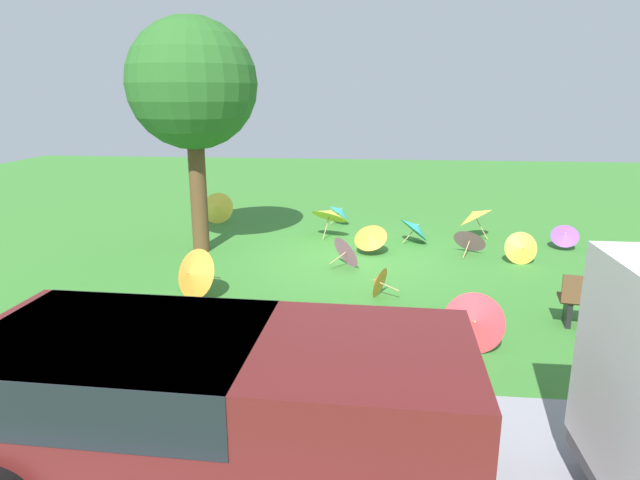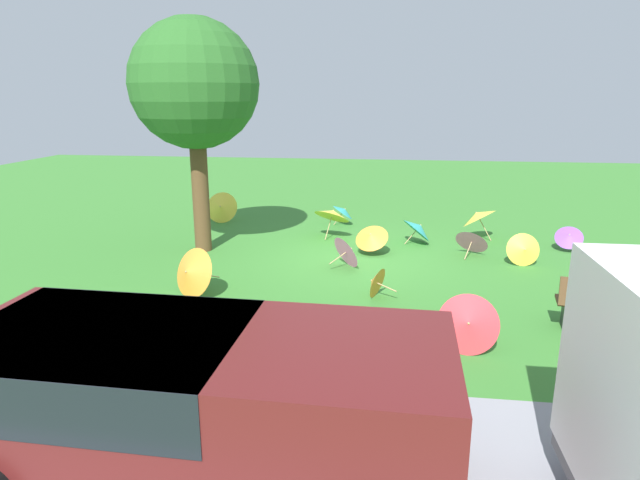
{
  "view_description": "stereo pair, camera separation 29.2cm",
  "coord_description": "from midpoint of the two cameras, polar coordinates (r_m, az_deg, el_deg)",
  "views": [
    {
      "loc": [
        -0.53,
        12.0,
        3.63
      ],
      "look_at": [
        0.67,
        0.71,
        0.6
      ],
      "focal_mm": 30.56,
      "sensor_mm": 36.0,
      "label": 1
    },
    {
      "loc": [
        -0.82,
        11.97,
        3.63
      ],
      "look_at": [
        0.67,
        0.71,
        0.6
      ],
      "focal_mm": 30.56,
      "sensor_mm": 36.0,
      "label": 2
    }
  ],
  "objects": [
    {
      "name": "parasol_orange_0",
      "position": [
        10.13,
        5.17,
        -4.34
      ],
      "size": [
        0.65,
        0.64,
        0.59
      ],
      "color": "tan",
      "rests_on": "ground"
    },
    {
      "name": "parasol_orange_2",
      "position": [
        10.27,
        -14.06,
        -3.42
      ],
      "size": [
        1.09,
        1.07,
        0.95
      ],
      "color": "tan",
      "rests_on": "ground"
    },
    {
      "name": "ground",
      "position": [
        12.54,
        2.73,
        -1.91
      ],
      "size": [
        40.0,
        40.0,
        0.0
      ],
      "primitive_type": "plane",
      "color": "#387A2D"
    },
    {
      "name": "parasol_yellow_0",
      "position": [
        12.75,
        19.77,
        -0.8
      ],
      "size": [
        0.76,
        0.66,
        0.73
      ],
      "color": "tan",
      "rests_on": "ground"
    },
    {
      "name": "parasol_yellow_3",
      "position": [
        14.69,
        15.31,
        2.56
      ],
      "size": [
        1.2,
        1.22,
        0.94
      ],
      "color": "tan",
      "rests_on": "ground"
    },
    {
      "name": "parasol_teal_1",
      "position": [
        15.68,
        1.6,
        3.09
      ],
      "size": [
        0.75,
        0.79,
        0.66
      ],
      "color": "tan",
      "rests_on": "ground"
    },
    {
      "name": "parasol_purple_0",
      "position": [
        14.33,
        23.75,
        0.52
      ],
      "size": [
        0.77,
        0.71,
        0.65
      ],
      "color": "tan",
      "rests_on": "ground"
    },
    {
      "name": "parasol_yellow_2",
      "position": [
        16.19,
        -11.26,
        3.35
      ],
      "size": [
        0.93,
        0.81,
        0.92
      ],
      "color": "tan",
      "rests_on": "ground"
    },
    {
      "name": "parasol_pink_2",
      "position": [
        13.16,
        14.85,
        0.09
      ],
      "size": [
        0.94,
        0.87,
        0.7
      ],
      "color": "tan",
      "rests_on": "ground"
    },
    {
      "name": "parasol_yellow_1",
      "position": [
        14.21,
        0.47,
        2.77
      ],
      "size": [
        1.25,
        1.24,
        0.93
      ],
      "color": "tan",
      "rests_on": "ground"
    },
    {
      "name": "park_bench",
      "position": [
        9.71,
        27.66,
        -5.87
      ],
      "size": [
        1.66,
        0.74,
        0.9
      ],
      "color": "brown",
      "rests_on": "ground"
    },
    {
      "name": "parasol_pink_3",
      "position": [
        11.8,
        2.3,
        -1.09
      ],
      "size": [
        0.84,
        0.88,
        0.75
      ],
      "color": "tan",
      "rests_on": "ground"
    },
    {
      "name": "parasol_teal_0",
      "position": [
        13.89,
        9.43,
        1.32
      ],
      "size": [
        0.97,
        1.03,
        0.75
      ],
      "color": "tan",
      "rests_on": "ground"
    },
    {
      "name": "parasol_red_1",
      "position": [
        8.28,
        14.89,
        -8.33
      ],
      "size": [
        0.95,
        0.88,
        0.86
      ],
      "color": "tan",
      "rests_on": "ground"
    },
    {
      "name": "van_dark",
      "position": [
        5.4,
        -13.73,
        -15.74
      ],
      "size": [
        4.65,
        2.22,
        1.53
      ],
      "color": "#591919",
      "rests_on": "ground"
    },
    {
      "name": "parasol_orange_3",
      "position": [
        12.77,
        4.61,
        0.42
      ],
      "size": [
        0.96,
        0.91,
        0.74
      ],
      "color": "tan",
      "rests_on": "ground"
    },
    {
      "name": "shade_tree",
      "position": [
        12.95,
        -13.89,
        15.41
      ],
      "size": [
        2.91,
        2.91,
        5.33
      ],
      "color": "brown",
      "rests_on": "ground"
    }
  ]
}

